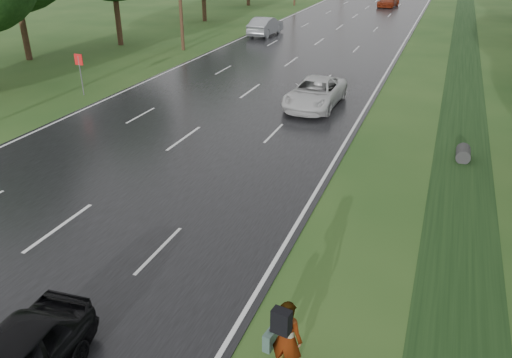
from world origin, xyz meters
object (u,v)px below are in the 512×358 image
object	(u,v)px
road_sign	(80,66)
silver_sedan	(265,26)
pedestrian	(286,337)
white_pickup	(315,93)

from	to	relation	value
road_sign	silver_sedan	bearing A→B (deg)	81.48
pedestrian	silver_sedan	bearing A→B (deg)	-60.58
road_sign	white_pickup	distance (m)	12.99
silver_sedan	pedestrian	bearing A→B (deg)	112.92
white_pickup	silver_sedan	xyz separation A→B (m)	(-9.52, 18.71, 0.08)
road_sign	silver_sedan	xyz separation A→B (m)	(3.19, 21.27, -0.81)
road_sign	silver_sedan	world-z (taller)	road_sign
pedestrian	white_pickup	distance (m)	17.89
road_sign	silver_sedan	size ratio (longest dim) A/B	0.48
road_sign	pedestrian	xyz separation A→B (m)	(16.68, -14.89, -0.70)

